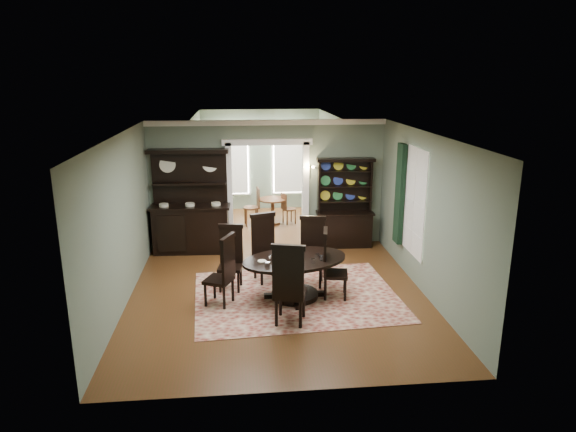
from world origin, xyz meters
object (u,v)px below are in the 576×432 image
object	(u,v)px
welsh_dresser	(344,215)
parlor_table	(273,207)
sideboard	(191,217)
dining_table	(295,270)

from	to	relation	value
welsh_dresser	parlor_table	xyz separation A→B (m)	(-1.58, 2.01, -0.30)
sideboard	welsh_dresser	size ratio (longest dim) A/B	1.13
welsh_dresser	parlor_table	bearing A→B (deg)	130.55
sideboard	welsh_dresser	xyz separation A→B (m)	(3.61, 0.05, -0.06)
sideboard	parlor_table	distance (m)	2.92
dining_table	welsh_dresser	xyz separation A→B (m)	(1.51, 2.87, 0.23)
sideboard	welsh_dresser	world-z (taller)	sideboard
dining_table	sideboard	size ratio (longest dim) A/B	0.94
parlor_table	sideboard	bearing A→B (deg)	-134.58
dining_table	parlor_table	size ratio (longest dim) A/B	2.92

